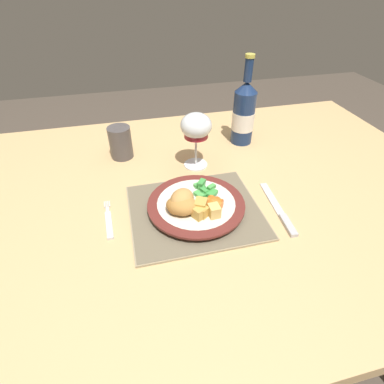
# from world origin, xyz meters

# --- Properties ---
(ground_plane) EXTENTS (6.00, 6.00, 0.00)m
(ground_plane) POSITION_xyz_m (0.00, 0.00, 0.00)
(ground_plane) COLOR #4C4238
(dining_table) EXTENTS (1.45, 0.97, 0.74)m
(dining_table) POSITION_xyz_m (0.00, 0.00, 0.66)
(dining_table) COLOR tan
(dining_table) RESTS_ON ground
(placemat) EXTENTS (0.31, 0.27, 0.01)m
(placemat) POSITION_xyz_m (-0.03, -0.08, 0.74)
(placemat) COLOR gray
(placemat) RESTS_ON dining_table
(dinner_plate) EXTENTS (0.23, 0.23, 0.02)m
(dinner_plate) POSITION_xyz_m (-0.03, -0.07, 0.76)
(dinner_plate) COLOR silver
(dinner_plate) RESTS_ON placemat
(breaded_croquettes) EXTENTS (0.09, 0.09, 0.05)m
(breaded_croquettes) POSITION_xyz_m (-0.07, -0.09, 0.79)
(breaded_croquettes) COLOR tan
(breaded_croquettes) RESTS_ON dinner_plate
(green_beans_pile) EXTENTS (0.06, 0.09, 0.02)m
(green_beans_pile) POSITION_xyz_m (0.00, -0.04, 0.77)
(green_beans_pile) COLOR #4CA84C
(green_beans_pile) RESTS_ON dinner_plate
(glazed_carrots) EXTENTS (0.05, 0.05, 0.02)m
(glazed_carrots) POSITION_xyz_m (0.01, -0.10, 0.78)
(glazed_carrots) COLOR orange
(glazed_carrots) RESTS_ON dinner_plate
(fork) EXTENTS (0.02, 0.13, 0.01)m
(fork) POSITION_xyz_m (-0.24, -0.07, 0.74)
(fork) COLOR silver
(fork) RESTS_ON dining_table
(table_knife) EXTENTS (0.03, 0.20, 0.01)m
(table_knife) POSITION_xyz_m (0.17, -0.13, 0.74)
(table_knife) COLOR silver
(table_knife) RESTS_ON dining_table
(wine_glass) EXTENTS (0.09, 0.09, 0.16)m
(wine_glass) POSITION_xyz_m (0.02, 0.13, 0.86)
(wine_glass) COLOR silver
(wine_glass) RESTS_ON dining_table
(bottle) EXTENTS (0.07, 0.07, 0.28)m
(bottle) POSITION_xyz_m (0.21, 0.23, 0.84)
(bottle) COLOR navy
(bottle) RESTS_ON dining_table
(roast_potatoes) EXTENTS (0.07, 0.06, 0.03)m
(roast_potatoes) POSITION_xyz_m (-0.02, -0.12, 0.78)
(roast_potatoes) COLOR #E5BC66
(roast_potatoes) RESTS_ON dinner_plate
(drinking_cup) EXTENTS (0.07, 0.07, 0.10)m
(drinking_cup) POSITION_xyz_m (-0.19, 0.23, 0.79)
(drinking_cup) COLOR #4C4747
(drinking_cup) RESTS_ON dining_table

